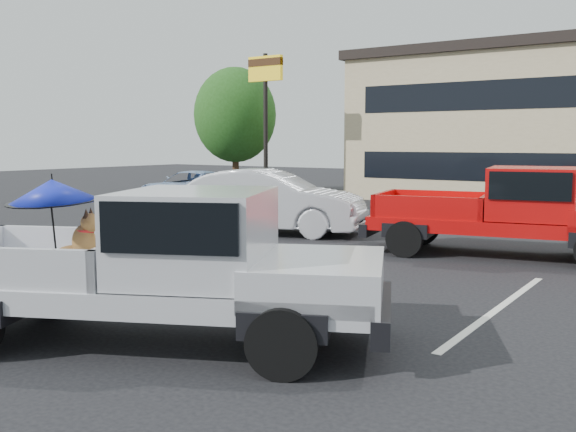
{
  "coord_description": "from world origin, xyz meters",
  "views": [
    {
      "loc": [
        5.6,
        -7.39,
        2.44
      ],
      "look_at": [
        0.06,
        0.79,
        1.3
      ],
      "focal_mm": 40.0,
      "sensor_mm": 36.0,
      "label": 1
    }
  ],
  "objects_px": {
    "silver_pickup": "(177,259)",
    "red_pickup": "(522,208)",
    "blue_suv": "(191,189)",
    "motel_sign": "(265,87)",
    "silver_sedan": "(268,201)",
    "tree_left": "(235,115)"
  },
  "relations": [
    {
      "from": "silver_pickup",
      "to": "red_pickup",
      "type": "bearing_deg",
      "value": 52.52
    },
    {
      "from": "blue_suv",
      "to": "silver_pickup",
      "type": "bearing_deg",
      "value": -53.33
    },
    {
      "from": "motel_sign",
      "to": "silver_sedan",
      "type": "distance_m",
      "value": 10.06
    },
    {
      "from": "silver_pickup",
      "to": "blue_suv",
      "type": "distance_m",
      "value": 17.09
    },
    {
      "from": "motel_sign",
      "to": "silver_sedan",
      "type": "relative_size",
      "value": 1.15
    },
    {
      "from": "silver_pickup",
      "to": "blue_suv",
      "type": "bearing_deg",
      "value": 107.28
    },
    {
      "from": "silver_sedan",
      "to": "blue_suv",
      "type": "xyz_separation_m",
      "value": [
        -6.74,
        4.31,
        -0.19
      ]
    },
    {
      "from": "motel_sign",
      "to": "silver_pickup",
      "type": "relative_size",
      "value": 1.0
    },
    {
      "from": "tree_left",
      "to": "silver_pickup",
      "type": "bearing_deg",
      "value": -52.92
    },
    {
      "from": "silver_pickup",
      "to": "silver_sedan",
      "type": "relative_size",
      "value": 1.15
    },
    {
      "from": "tree_left",
      "to": "blue_suv",
      "type": "height_order",
      "value": "tree_left"
    },
    {
      "from": "silver_pickup",
      "to": "tree_left",
      "type": "bearing_deg",
      "value": 102.25
    },
    {
      "from": "tree_left",
      "to": "red_pickup",
      "type": "xyz_separation_m",
      "value": [
        16.14,
        -10.45,
        -2.68
      ]
    },
    {
      "from": "motel_sign",
      "to": "red_pickup",
      "type": "relative_size",
      "value": 0.99
    },
    {
      "from": "silver_pickup",
      "to": "silver_sedan",
      "type": "xyz_separation_m",
      "value": [
        -4.72,
        8.37,
        -0.19
      ]
    },
    {
      "from": "motel_sign",
      "to": "red_pickup",
      "type": "bearing_deg",
      "value": -31.54
    },
    {
      "from": "tree_left",
      "to": "red_pickup",
      "type": "bearing_deg",
      "value": -32.93
    },
    {
      "from": "silver_pickup",
      "to": "blue_suv",
      "type": "height_order",
      "value": "silver_pickup"
    },
    {
      "from": "red_pickup",
      "to": "silver_sedan",
      "type": "bearing_deg",
      "value": 169.42
    },
    {
      "from": "silver_sedan",
      "to": "blue_suv",
      "type": "distance_m",
      "value": 8.0
    },
    {
      "from": "tree_left",
      "to": "red_pickup",
      "type": "relative_size",
      "value": 0.99
    },
    {
      "from": "silver_pickup",
      "to": "silver_sedan",
      "type": "height_order",
      "value": "silver_pickup"
    }
  ]
}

